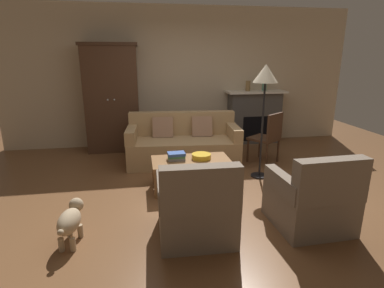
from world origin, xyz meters
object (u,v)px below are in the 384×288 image
at_px(armchair_near_left, 196,209).
at_px(dog, 70,220).
at_px(book_stack, 176,156).
at_px(fireplace, 254,116).
at_px(floor_lamp, 265,80).
at_px(mantel_vase_jade, 264,84).
at_px(fruit_bowl, 201,156).
at_px(mantel_vase_bronze, 248,86).
at_px(armoire, 112,98).
at_px(armchair_near_right, 312,201).
at_px(coffee_table, 191,163).
at_px(couch, 183,145).
at_px(side_chair_wooden, 268,135).

relative_size(armchair_near_left, dog, 1.54).
relative_size(book_stack, dog, 0.44).
xyz_separation_m(fireplace, floor_lamp, (-0.62, -1.95, 0.92)).
bearing_deg(fireplace, mantel_vase_jade, -5.69).
relative_size(fruit_bowl, armchair_near_left, 0.31).
xyz_separation_m(mantel_vase_bronze, mantel_vase_jade, (0.36, 0.00, 0.04)).
bearing_deg(armoire, armchair_near_right, -55.54).
bearing_deg(coffee_table, armchair_near_right, -48.53).
relative_size(couch, mantel_vase_bronze, 9.45).
bearing_deg(side_chair_wooden, book_stack, -155.35).
xyz_separation_m(mantel_vase_jade, armchair_near_left, (-2.08, -3.42, -0.95)).
distance_m(mantel_vase_bronze, armchair_near_left, 3.94).
bearing_deg(side_chair_wooden, armchair_near_left, -128.60).
relative_size(couch, floor_lamp, 1.15).
distance_m(armoire, coffee_table, 2.52).
bearing_deg(couch, mantel_vase_bronze, 34.60).
relative_size(coffee_table, mantel_vase_bronze, 5.26).
bearing_deg(mantel_vase_jade, dog, -135.35).
height_order(mantel_vase_jade, armchair_near_left, mantel_vase_jade).
bearing_deg(couch, armchair_near_right, -65.77).
xyz_separation_m(fireplace, book_stack, (-1.95, -2.15, -0.10)).
relative_size(armchair_near_left, armchair_near_right, 1.00).
bearing_deg(floor_lamp, mantel_vase_jade, 67.53).
relative_size(floor_lamp, dog, 3.01).
xyz_separation_m(mantel_vase_bronze, side_chair_wooden, (-0.07, -1.35, -0.71)).
bearing_deg(fruit_bowl, mantel_vase_jade, 50.43).
bearing_deg(coffee_table, armchair_near_left, -97.08).
xyz_separation_m(fireplace, side_chair_wooden, (-0.25, -1.37, -0.06)).
bearing_deg(coffee_table, fruit_bowl, 8.59).
bearing_deg(mantel_vase_bronze, armchair_near_right, -97.41).
relative_size(fireplace, mantel_vase_bronze, 6.03).
bearing_deg(armoire, mantel_vase_bronze, 1.24).
bearing_deg(side_chair_wooden, floor_lamp, -122.31).
bearing_deg(armchair_near_right, fruit_bowl, 126.91).
relative_size(fruit_bowl, floor_lamp, 0.16).
distance_m(mantel_vase_bronze, armchair_near_right, 3.59).
bearing_deg(couch, side_chair_wooden, -11.78).
relative_size(coffee_table, side_chair_wooden, 1.22).
distance_m(coffee_table, armchair_near_right, 1.69).
distance_m(armoire, mantel_vase_bronze, 2.78).
bearing_deg(dog, coffee_table, 38.62).
height_order(mantel_vase_bronze, dog, mantel_vase_bronze).
relative_size(coffee_table, floor_lamp, 0.64).
relative_size(couch, side_chair_wooden, 2.19).
height_order(coffee_table, side_chair_wooden, side_chair_wooden).
bearing_deg(book_stack, mantel_vase_jade, 45.03).
height_order(couch, book_stack, couch).
xyz_separation_m(couch, coffee_table, (-0.05, -1.12, 0.05)).
bearing_deg(fruit_bowl, fireplace, 53.62).
relative_size(fireplace, side_chair_wooden, 1.40).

